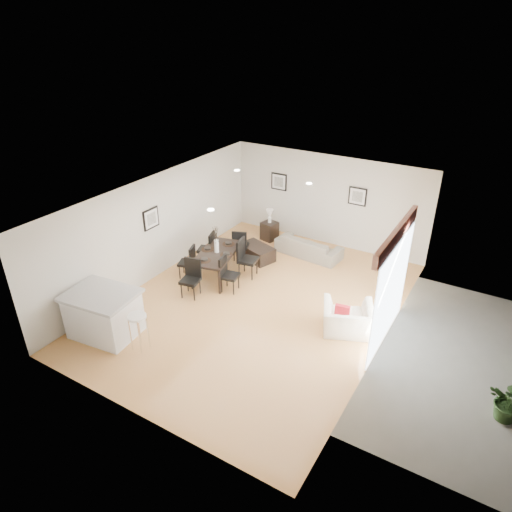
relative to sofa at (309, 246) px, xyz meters
The scene contains 27 objects.
ground 2.96m from the sofa, 89.09° to the right, with size 8.00×8.00×0.00m, color tan.
wall_back 1.50m from the sofa, 87.43° to the left, with size 6.00×0.04×2.70m, color beige.
wall_front 7.03m from the sofa, 89.61° to the right, with size 6.00×0.04×2.70m, color beige.
wall_left 4.31m from the sofa, 135.02° to the right, with size 0.04×8.00×2.70m, color beige.
wall_right 4.38m from the sofa, 44.08° to the right, with size 0.04×8.00×2.70m, color beige.
ceiling 3.82m from the sofa, 89.09° to the right, with size 6.00×8.00×0.02m, color white.
sofa is the anchor object (origin of this frame).
armchair 3.65m from the sofa, 51.91° to the right, with size 1.04×0.91×0.67m, color white.
courtyard_plant_a 6.67m from the sofa, 34.69° to the right, with size 0.67×0.58×0.74m, color #325022.
dining_table 2.82m from the sofa, 123.66° to the right, with size 1.23×1.86×0.71m.
dining_chair_wnear 3.48m from the sofa, 128.38° to the right, with size 0.51×0.51×0.88m.
dining_chair_wfar 2.86m from the sofa, 138.96° to the right, with size 0.53×0.53×0.93m.
dining_chair_enear 2.93m from the sofa, 108.86° to the right, with size 0.48×0.48×0.92m.
dining_chair_efar 2.16m from the sofa, 116.50° to the right, with size 0.54×0.54×1.03m.
dining_chair_head 3.73m from the sofa, 114.84° to the right, with size 0.51×0.51×0.96m.
dining_chair_foot 1.99m from the sofa, 140.28° to the right, with size 0.53×0.53×0.92m.
vase 2.89m from the sofa, 123.66° to the right, with size 0.92×1.42×0.72m.
coffee_table 1.51m from the sofa, 140.53° to the right, with size 1.00×0.60×0.40m, color black.
side_table 1.52m from the sofa, 167.07° to the left, with size 0.43×0.43×0.57m, color black.
table_lamp 1.62m from the sofa, 167.07° to the left, with size 0.22×0.22×0.42m.
cushion 3.68m from the sofa, 54.02° to the right, with size 0.31×0.10×0.31m, color maroon.
kitchen_island 6.01m from the sofa, 111.31° to the right, with size 1.57×1.27×1.01m.
bar_stool 5.73m from the sofa, 101.92° to the right, with size 0.38×0.38×0.83m.
framed_print_back_left 2.31m from the sofa, 146.72° to the left, with size 0.52×0.04×0.52m.
framed_print_back_right 1.95m from the sofa, 47.10° to the left, with size 0.52×0.04×0.52m.
framed_print_left_wall 4.51m from the sofa, 132.85° to the right, with size 0.04×0.52×0.52m.
sliding_door 4.24m from the sofa, 41.44° to the right, with size 0.12×2.70×2.57m.
Camera 1 is at (4.66, -7.85, 6.09)m, focal length 32.00 mm.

